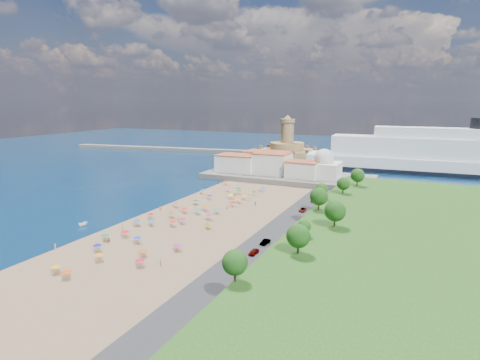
% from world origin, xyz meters
% --- Properties ---
extents(ground, '(700.00, 700.00, 0.00)m').
position_xyz_m(ground, '(0.00, 0.00, 0.00)').
color(ground, '#071938').
rests_on(ground, ground).
extents(terrace, '(90.00, 36.00, 3.00)m').
position_xyz_m(terrace, '(10.00, 73.00, 1.50)').
color(terrace, '#59544C').
rests_on(terrace, ground).
extents(jetty, '(18.00, 70.00, 2.40)m').
position_xyz_m(jetty, '(-12.00, 108.00, 1.20)').
color(jetty, '#59544C').
rests_on(jetty, ground).
extents(breakwater, '(199.03, 34.77, 2.60)m').
position_xyz_m(breakwater, '(-110.00, 153.00, 1.30)').
color(breakwater, '#59544C').
rests_on(breakwater, ground).
extents(waterfront_buildings, '(57.00, 29.00, 11.00)m').
position_xyz_m(waterfront_buildings, '(-3.05, 73.64, 7.88)').
color(waterfront_buildings, silver).
rests_on(waterfront_buildings, terrace).
extents(domed_building, '(16.00, 16.00, 15.00)m').
position_xyz_m(domed_building, '(30.00, 71.00, 8.97)').
color(domed_building, silver).
rests_on(domed_building, terrace).
extents(fortress, '(40.00, 40.00, 32.40)m').
position_xyz_m(fortress, '(-12.00, 138.00, 6.68)').
color(fortress, '#A57F52').
rests_on(fortress, ground).
extents(cruise_ship, '(150.10, 29.28, 32.61)m').
position_xyz_m(cruise_ship, '(82.54, 127.52, 9.66)').
color(cruise_ship, black).
rests_on(cruise_ship, ground).
extents(beach_parasols, '(31.52, 115.12, 2.20)m').
position_xyz_m(beach_parasols, '(-0.51, -9.36, 2.15)').
color(beach_parasols, gray).
rests_on(beach_parasols, beach).
extents(beachgoers, '(35.60, 100.75, 1.86)m').
position_xyz_m(beachgoers, '(-2.18, -3.05, 1.13)').
color(beachgoers, tan).
rests_on(beachgoers, beach).
extents(moored_boats, '(6.12, 35.20, 1.48)m').
position_xyz_m(moored_boats, '(-29.71, -51.83, 0.72)').
color(moored_boats, white).
rests_on(moored_boats, ground).
extents(parked_cars, '(2.15, 67.38, 1.43)m').
position_xyz_m(parked_cars, '(36.00, -5.80, 1.37)').
color(parked_cars, gray).
rests_on(parked_cars, promenade).
extents(hillside_trees, '(17.09, 111.51, 7.94)m').
position_xyz_m(hillside_trees, '(48.71, -7.35, 10.38)').
color(hillside_trees, '#382314').
rests_on(hillside_trees, hillside).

